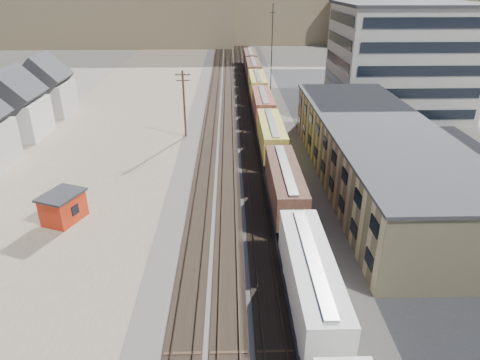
{
  "coord_description": "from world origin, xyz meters",
  "views": [
    {
      "loc": [
        -1.79,
        -20.14,
        21.98
      ],
      "look_at": [
        -0.78,
        19.95,
        3.0
      ],
      "focal_mm": 32.0,
      "sensor_mm": 36.0,
      "label": 1
    }
  ],
  "objects_px": {
    "freight_train": "(267,119)",
    "maintenance_shed": "(63,207)",
    "utility_pole_north": "(184,103)",
    "parked_car_blue": "(365,122)"
  },
  "relations": [
    {
      "from": "utility_pole_north",
      "to": "parked_car_blue",
      "type": "xyz_separation_m",
      "value": [
        28.65,
        3.95,
        -4.51
      ]
    },
    {
      "from": "utility_pole_north",
      "to": "maintenance_shed",
      "type": "height_order",
      "value": "utility_pole_north"
    },
    {
      "from": "utility_pole_north",
      "to": "parked_car_blue",
      "type": "height_order",
      "value": "utility_pole_north"
    },
    {
      "from": "freight_train",
      "to": "utility_pole_north",
      "type": "distance_m",
      "value": 12.55
    },
    {
      "from": "maintenance_shed",
      "to": "utility_pole_north",
      "type": "bearing_deg",
      "value": 68.39
    },
    {
      "from": "freight_train",
      "to": "maintenance_shed",
      "type": "height_order",
      "value": "freight_train"
    },
    {
      "from": "freight_train",
      "to": "maintenance_shed",
      "type": "xyz_separation_m",
      "value": [
        -22.11,
        -24.78,
        -1.25
      ]
    },
    {
      "from": "utility_pole_north",
      "to": "maintenance_shed",
      "type": "xyz_separation_m",
      "value": [
        -9.81,
        -24.77,
        -3.75
      ]
    },
    {
      "from": "utility_pole_north",
      "to": "parked_car_blue",
      "type": "relative_size",
      "value": 1.76
    },
    {
      "from": "utility_pole_north",
      "to": "maintenance_shed",
      "type": "relative_size",
      "value": 2.0
    }
  ]
}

